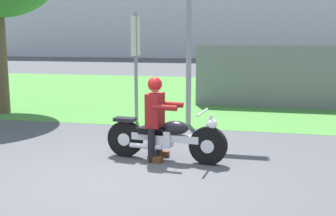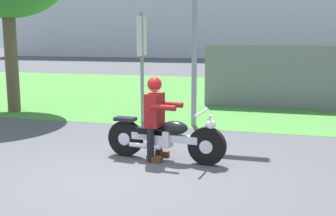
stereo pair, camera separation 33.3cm
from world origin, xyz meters
The scene contains 6 objects.
ground centered at (0.00, 0.00, 0.00)m, with size 120.00×120.00×0.00m, color #4C4C51.
grass_verge centered at (0.00, 9.55, 0.00)m, with size 60.00×12.00×0.01m, color #478438.
motorcycle_lead centered at (0.46, 1.10, 0.38)m, with size 2.07×0.66×0.87m.
rider_lead centered at (0.29, 1.12, 0.81)m, with size 0.58×0.50×1.39m.
sign_banner centered at (-0.93, 3.97, 1.72)m, with size 0.08×0.60×2.60m.
fence_segment centered at (3.55, 6.87, 0.90)m, with size 7.00×0.06×1.80m, color slate.
Camera 1 is at (1.96, -5.39, 2.03)m, focal length 44.25 mm.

